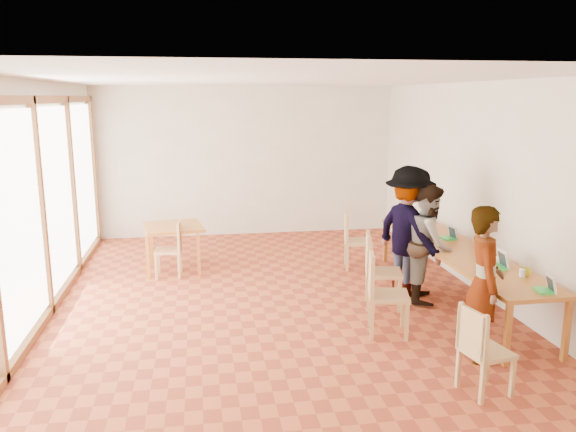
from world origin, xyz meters
TOP-DOWN VIEW (x-y plane):
  - ground at (0.00, 0.00)m, footprint 8.00×8.00m
  - wall_back at (0.00, 4.00)m, footprint 6.00×0.10m
  - wall_front at (0.00, -4.00)m, footprint 6.00×0.10m
  - wall_right at (3.00, 0.00)m, footprint 0.10×8.00m
  - window_wall at (-2.96, 0.00)m, footprint 0.10×8.00m
  - ceiling at (0.00, 0.00)m, footprint 6.00×8.00m
  - communal_table at (2.50, -0.37)m, footprint 0.80×4.00m
  - side_table at (-1.40, 1.67)m, footprint 0.90×0.90m
  - chair_near at (1.58, -2.79)m, footprint 0.48×0.48m
  - chair_mid at (1.10, -1.28)m, footprint 0.56×0.56m
  - chair_far at (1.33, -0.44)m, footprint 0.57×0.57m
  - chair_empty at (1.49, 1.31)m, footprint 0.52×0.52m
  - chair_spare at (-1.39, 1.38)m, footprint 0.43×0.43m
  - person_near at (1.99, -2.07)m, footprint 0.57×0.71m
  - person_mid at (2.13, -0.28)m, footprint 0.86×0.96m
  - person_far at (1.93, -0.03)m, footprint 1.04×1.36m
  - laptop_near at (2.66, -2.17)m, footprint 0.22×0.24m
  - laptop_mid at (2.60, -1.30)m, footprint 0.25×0.28m
  - laptop_far at (2.64, 0.14)m, footprint 0.22×0.25m
  - yellow_mug at (2.74, -1.64)m, footprint 0.14×0.14m
  - green_bottle at (2.42, -1.22)m, footprint 0.07×0.07m
  - clear_glass at (2.68, -1.66)m, footprint 0.07×0.07m
  - condiment_cup at (2.72, -1.06)m, footprint 0.08×0.08m
  - pink_phone at (2.17, -0.14)m, footprint 0.05×0.10m
  - black_pouch at (2.39, 0.69)m, footprint 0.16×0.26m

SIDE VIEW (x-z plane):
  - ground at x=0.00m, z-range 0.00..0.00m
  - chair_near at x=1.58m, z-range 0.30..0.77m
  - chair_spare at x=-1.39m, z-range 0.30..0.77m
  - chair_empty at x=1.49m, z-range 0.33..0.83m
  - chair_mid at x=1.10m, z-range 0.35..0.88m
  - chair_far at x=1.33m, z-range 0.35..0.89m
  - side_table at x=-1.40m, z-range 0.29..1.04m
  - communal_table at x=2.50m, z-range 0.33..1.08m
  - pink_phone at x=2.17m, z-range 0.75..0.76m
  - condiment_cup at x=2.72m, z-range 0.75..0.81m
  - clear_glass at x=2.68m, z-range 0.75..0.84m
  - black_pouch at x=2.39m, z-range 0.75..0.84m
  - yellow_mug at x=2.74m, z-range 0.75..0.84m
  - laptop_near at x=2.66m, z-range 0.71..0.89m
  - laptop_far at x=2.64m, z-range 0.71..0.90m
  - laptop_mid at x=2.60m, z-range 0.70..0.92m
  - person_mid at x=2.13m, z-range 0.00..1.63m
  - person_near at x=1.99m, z-range 0.00..1.68m
  - green_bottle at x=2.42m, z-range 0.75..1.03m
  - person_far at x=1.93m, z-range 0.00..1.85m
  - wall_back at x=0.00m, z-range 0.00..3.00m
  - wall_front at x=0.00m, z-range 0.00..3.00m
  - wall_right at x=3.00m, z-range 0.00..3.00m
  - window_wall at x=-2.96m, z-range 0.00..3.00m
  - ceiling at x=0.00m, z-range 3.00..3.04m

